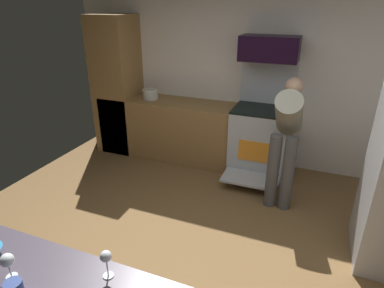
{
  "coord_description": "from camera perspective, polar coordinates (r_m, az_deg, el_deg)",
  "views": [
    {
      "loc": [
        1.05,
        -2.25,
        2.26
      ],
      "look_at": [
        0.03,
        0.3,
        1.05
      ],
      "focal_mm": 30.2,
      "sensor_mm": 36.0,
      "label": 1
    }
  ],
  "objects": [
    {
      "name": "ground_plane",
      "position": [
        3.37,
        -2.57,
        -18.65
      ],
      "size": [
        5.2,
        4.8,
        0.02
      ],
      "primitive_type": "cube",
      "color": "brown"
    },
    {
      "name": "wall_back",
      "position": [
        4.81,
        8.84,
        12.01
      ],
      "size": [
        5.2,
        0.12,
        2.6
      ],
      "primitive_type": "cube",
      "color": "silver",
      "rests_on": "ground"
    },
    {
      "name": "lower_cabinet_run",
      "position": [
        5.0,
        -2.83,
        2.55
      ],
      "size": [
        2.4,
        0.6,
        0.9
      ],
      "primitive_type": "cube",
      "color": "olive",
      "rests_on": "ground"
    },
    {
      "name": "cabinet_column",
      "position": [
        5.3,
        -13.02,
        10.01
      ],
      "size": [
        0.6,
        0.6,
        2.1
      ],
      "primitive_type": "cube",
      "color": "olive",
      "rests_on": "ground"
    },
    {
      "name": "oven_range",
      "position": [
        4.61,
        11.92,
        1.0
      ],
      "size": [
        0.76,
        1.03,
        1.56
      ],
      "color": "#B0B7BD",
      "rests_on": "ground"
    },
    {
      "name": "microwave",
      "position": [
        4.39,
        13.52,
        16.09
      ],
      "size": [
        0.74,
        0.38,
        0.31
      ],
      "primitive_type": "cube",
      "color": "black",
      "rests_on": "oven_range"
    },
    {
      "name": "person_cook",
      "position": [
        3.84,
        16.29,
        1.78
      ],
      "size": [
        0.31,
        0.67,
        1.47
      ],
      "color": "#4D4D4D",
      "rests_on": "ground"
    },
    {
      "name": "wine_glass_near",
      "position": [
        1.86,
        -14.95,
        -18.89
      ],
      "size": [
        0.06,
        0.06,
        0.17
      ],
      "color": "silver",
      "rests_on": "counter_island"
    },
    {
      "name": "wine_glass_far",
      "position": [
        2.06,
        -29.84,
        -17.51
      ],
      "size": [
        0.07,
        0.07,
        0.15
      ],
      "color": "silver",
      "rests_on": "counter_island"
    },
    {
      "name": "stock_pot",
      "position": [
        5.02,
        -7.34,
        8.75
      ],
      "size": [
        0.24,
        0.24,
        0.15
      ],
      "primitive_type": "cylinder",
      "color": "beige",
      "rests_on": "lower_cabinet_run"
    }
  ]
}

